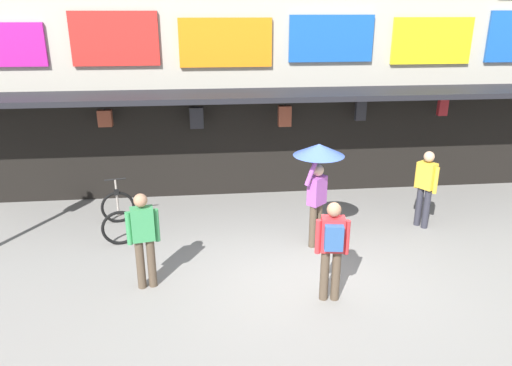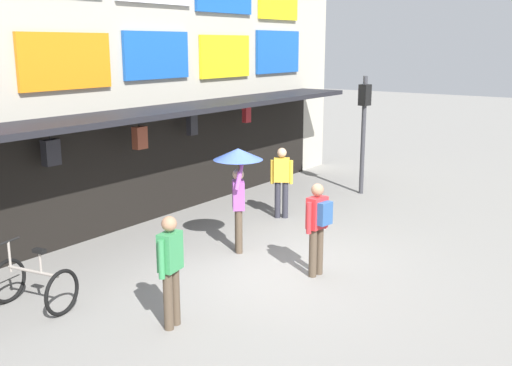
{
  "view_description": "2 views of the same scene",
  "coord_description": "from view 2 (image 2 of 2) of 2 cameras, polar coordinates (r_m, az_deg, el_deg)",
  "views": [
    {
      "loc": [
        -1.76,
        -7.37,
        4.4
      ],
      "look_at": [
        -0.79,
        1.62,
        1.12
      ],
      "focal_mm": 33.49,
      "sensor_mm": 36.0,
      "label": 1
    },
    {
      "loc": [
        -8.62,
        -5.89,
        4.03
      ],
      "look_at": [
        0.54,
        0.7,
        1.39
      ],
      "focal_mm": 41.92,
      "sensor_mm": 36.0,
      "label": 2
    }
  ],
  "objects": [
    {
      "name": "ground_plane",
      "position": [
        11.2,
        1.32,
        -7.96
      ],
      "size": [
        80.0,
        80.0,
        0.0
      ],
      "primitive_type": "plane",
      "color": "gray"
    },
    {
      "name": "shopfront",
      "position": [
        13.56,
        -15.11,
        12.42
      ],
      "size": [
        18.0,
        2.6,
        8.0
      ],
      "color": "#B2AD9E",
      "rests_on": "ground"
    },
    {
      "name": "traffic_light_far",
      "position": [
        16.38,
        10.24,
        6.32
      ],
      "size": [
        0.31,
        0.34,
        3.2
      ],
      "color": "#38383D",
      "rests_on": "ground"
    },
    {
      "name": "bicycle_parked",
      "position": [
        10.0,
        -20.42,
        -9.06
      ],
      "size": [
        0.93,
        1.28,
        1.05
      ],
      "color": "black",
      "rests_on": "ground"
    },
    {
      "name": "pedestrian_in_purple",
      "position": [
        8.68,
        -8.15,
        -7.8
      ],
      "size": [
        0.52,
        0.28,
        1.68
      ],
      "color": "brown",
      "rests_on": "ground"
    },
    {
      "name": "pedestrian_with_umbrella",
      "position": [
        11.52,
        -1.71,
        1.18
      ],
      "size": [
        0.96,
        0.96,
        2.08
      ],
      "color": "brown",
      "rests_on": "ground"
    },
    {
      "name": "pedestrian_in_black",
      "position": [
        13.99,
        2.46,
        0.41
      ],
      "size": [
        0.38,
        0.46,
        1.68
      ],
      "color": "#2D2D38",
      "rests_on": "ground"
    },
    {
      "name": "pedestrian_in_yellow",
      "position": [
        10.51,
        5.92,
        -3.78
      ],
      "size": [
        0.52,
        0.39,
        1.68
      ],
      "color": "brown",
      "rests_on": "ground"
    }
  ]
}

